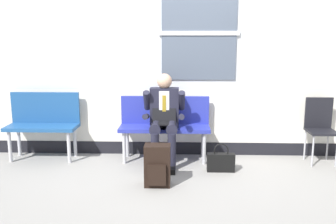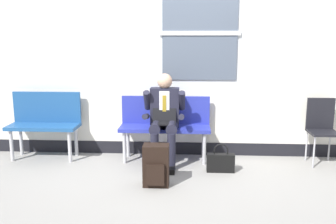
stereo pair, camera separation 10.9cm
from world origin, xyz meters
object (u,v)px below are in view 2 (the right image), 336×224
Objects in this scene: backpack at (156,166)px; handbag at (221,162)px; bench_empty at (45,120)px; folding_chair at (322,125)px; person_seated at (164,117)px; bench_with_person at (165,122)px.

backpack is 1.31× the size of handbag.
bench_empty is at bearing 168.80° from handbag.
folding_chair is at bearing 17.84° from handbag.
person_seated is 3.28× the size of handbag.
person_seated reaches higher than handbag.
bench_with_person is at bearing 87.45° from backpack.
bench_empty is 2.63× the size of handbag.
handbag is (0.80, 0.50, -0.11)m from backpack.
folding_chair reaches higher than bench_with_person.
bench_empty is 2.01m from backpack.
bench_empty is (-1.76, 0.00, 0.01)m from bench_with_person.
backpack is 0.55× the size of folding_chair.
backpack is (-0.04, -1.00, -0.30)m from bench_with_person.
person_seated reaches higher than backpack.
bench_with_person is 2.19m from folding_chair.
bench_empty is 3.94m from folding_chair.
bench_empty is at bearing 173.46° from person_seated.
bench_with_person is 1.40× the size of folding_chair.
bench_with_person is 1.04m from backpack.
person_seated reaches higher than bench_with_person.
folding_chair is at bearing 4.23° from person_seated.
backpack is at bearing -93.19° from person_seated.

